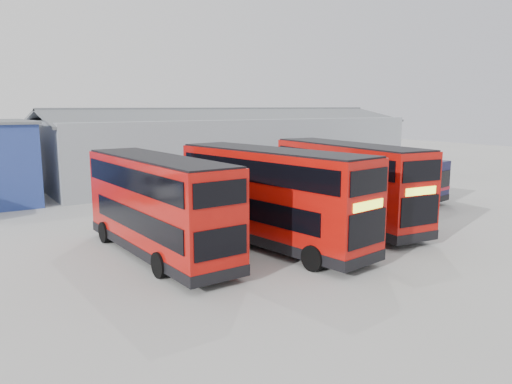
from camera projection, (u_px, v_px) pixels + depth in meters
name	position (u px, v px, depth m)	size (l,w,h in m)	color
ground_plane	(294.00, 241.00, 22.48)	(120.00, 120.00, 0.00)	#9B9B96
maintenance_shed	(227.00, 146.00, 42.87)	(30.50, 12.00, 5.89)	#90969D
double_decker_left	(158.00, 207.00, 19.92)	(2.80, 9.69, 4.05)	#AB0E09
double_decker_centre	(272.00, 199.00, 21.35)	(3.85, 10.21, 4.22)	#AB0E09
double_decker_right	(347.00, 185.00, 25.11)	(3.28, 10.05, 4.18)	#AB0E09
single_decker_blue	(370.00, 177.00, 33.36)	(4.29, 10.29, 2.73)	#0B1033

